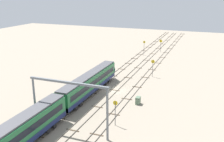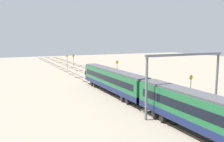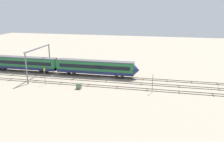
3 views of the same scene
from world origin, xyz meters
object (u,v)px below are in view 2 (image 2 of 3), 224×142
Objects in this scene: overhead_gantry at (185,71)px; speed_sign_far_trackside at (191,84)px; relay_cabinet at (161,85)px; speed_sign_distant_end at (117,66)px; speed_sign_mid_trackside at (67,60)px; speed_sign_near_foreground at (73,58)px.

speed_sign_far_trackside is (4.97, -6.17, -3.43)m from overhead_gantry.
relay_cabinet is at bearing -6.86° from speed_sign_far_trackside.
speed_sign_distant_end is 3.11× the size of relay_cabinet.
speed_sign_mid_trackside is 25.12m from speed_sign_distant_end.
overhead_gantry reaches higher than speed_sign_mid_trackside.
relay_cabinet is at bearing -166.84° from speed_sign_mid_trackside.
speed_sign_mid_trackside is at bearing 13.16° from relay_cabinet.
speed_sign_distant_end is (-23.60, -8.60, -0.18)m from speed_sign_mid_trackside.
speed_sign_mid_trackside reaches higher than speed_sign_near_foreground.
overhead_gantry is at bearing 128.85° from speed_sign_far_trackside.
speed_sign_near_foreground is at bearing -1.77° from overhead_gantry.
relay_cabinet is (-50.05, -5.38, -2.47)m from speed_sign_near_foreground.
overhead_gantry is at bearing 154.03° from relay_cabinet.
overhead_gantry is 34.72m from speed_sign_distant_end.
speed_sign_distant_end is 19.05m from relay_cabinet.
speed_sign_mid_trackside is at bearing 20.03° from speed_sign_distant_end.
speed_sign_mid_trackside is at bearing 9.38° from speed_sign_far_trackside.
relay_cabinet is at bearing -173.86° from speed_sign_near_foreground.
speed_sign_mid_trackside is at bearing 2.52° from overhead_gantry.
overhead_gantry is 57.76m from speed_sign_mid_trackside.
speed_sign_far_trackside reaches higher than relay_cabinet.
overhead_gantry is at bearing 178.23° from speed_sign_near_foreground.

